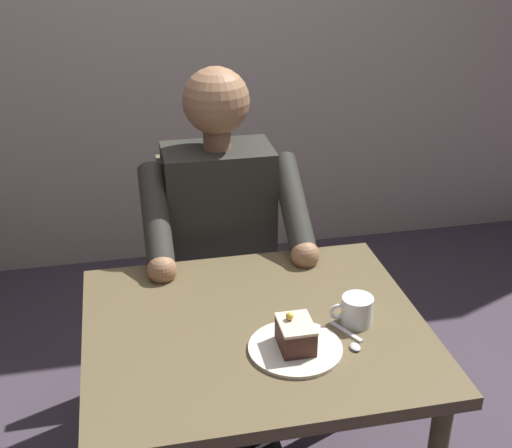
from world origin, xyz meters
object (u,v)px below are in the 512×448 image
at_px(dining_table, 255,353).
at_px(seated_person, 223,249).
at_px(cake_slice, 296,334).
at_px(coffee_cup, 356,310).
at_px(dessert_spoon, 351,340).
at_px(chair, 217,266).

relative_size(dining_table, seated_person, 0.72).
relative_size(cake_slice, coffee_cup, 0.92).
height_order(coffee_cup, dessert_spoon, coffee_cup).
bearing_deg(dessert_spoon, seated_person, -70.79).
bearing_deg(chair, coffee_cup, 109.64).
height_order(dining_table, cake_slice, cake_slice).
distance_m(seated_person, cake_slice, 0.66).
height_order(dining_table, coffee_cup, coffee_cup).
distance_m(dining_table, dessert_spoon, 0.27).
xyz_separation_m(chair, dessert_spoon, (-0.23, 0.82, 0.21)).
height_order(cake_slice, dessert_spoon, cake_slice).
distance_m(cake_slice, coffee_cup, 0.21).
bearing_deg(seated_person, dessert_spoon, 109.21).
bearing_deg(dessert_spoon, chair, -74.60).
bearing_deg(dessert_spoon, dining_table, -28.08).
height_order(chair, dessert_spoon, chair).
distance_m(cake_slice, dessert_spoon, 0.16).
bearing_deg(dining_table, seated_person, -90.00).
bearing_deg(chair, dining_table, 90.00).
distance_m(chair, cake_slice, 0.86).
bearing_deg(dining_table, chair, -90.00).
bearing_deg(chair, dessert_spoon, 105.40).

